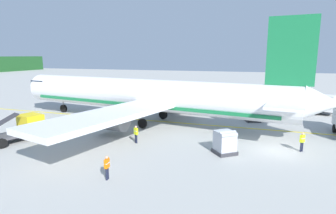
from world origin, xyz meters
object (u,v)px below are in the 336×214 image
at_px(airliner_foreground, 147,96).
at_px(cargo_container_mid, 225,142).
at_px(cargo_container_far, 280,110).
at_px(service_truck_catering, 312,103).
at_px(service_truck_baggage, 18,129).
at_px(crew_loader_left, 107,166).
at_px(cargo_container_near, 253,114).
at_px(crew_loader_right, 136,133).
at_px(crew_marshaller, 302,140).

relative_size(airliner_foreground, cargo_container_mid, 17.53).
bearing_deg(cargo_container_far, service_truck_catering, -47.40).
relative_size(service_truck_baggage, service_truck_catering, 1.16).
relative_size(airliner_foreground, crew_loader_left, 24.67).
bearing_deg(cargo_container_near, service_truck_baggage, 125.88).
xyz_separation_m(service_truck_baggage, crew_loader_right, (2.91, -11.26, -0.15)).
relative_size(service_truck_baggage, crew_marshaller, 4.26).
xyz_separation_m(crew_marshaller, crew_loader_right, (-2.35, 14.71, -0.01)).
height_order(cargo_container_near, crew_marshaller, cargo_container_near).
relative_size(service_truck_catering, cargo_container_mid, 2.66).
distance_m(crew_marshaller, crew_loader_right, 14.89).
bearing_deg(airliner_foreground, service_truck_catering, -58.10).
relative_size(service_truck_baggage, cargo_container_near, 3.35).
relative_size(crew_loader_left, crew_loader_right, 0.99).
bearing_deg(service_truck_catering, cargo_container_far, 132.60).
bearing_deg(cargo_container_mid, cargo_container_far, -17.73).
bearing_deg(cargo_container_near, cargo_container_far, -41.88).
relative_size(cargo_container_mid, cargo_container_far, 1.19).
bearing_deg(service_truck_baggage, crew_marshaller, -78.56).
relative_size(cargo_container_mid, crew_marshaller, 1.38).
xyz_separation_m(airliner_foreground, service_truck_baggage, (-10.87, 9.07, -2.23)).
bearing_deg(crew_loader_right, service_truck_catering, -41.46).
xyz_separation_m(airliner_foreground, cargo_container_mid, (-8.25, -10.58, -2.40)).
xyz_separation_m(cargo_container_far, crew_marshaller, (-14.22, -0.92, 0.07)).
distance_m(crew_loader_left, crew_loader_right, 8.00).
bearing_deg(service_truck_baggage, crew_loader_left, -111.22).
bearing_deg(crew_loader_left, crew_marshaller, -52.32).
height_order(service_truck_baggage, service_truck_catering, service_truck_catering).
bearing_deg(cargo_container_mid, service_truck_baggage, 97.62).
relative_size(cargo_container_near, cargo_container_mid, 0.92).
xyz_separation_m(airliner_foreground, crew_marshaller, (-5.62, -16.89, -2.37)).
relative_size(service_truck_baggage, crew_loader_right, 4.29).
bearing_deg(crew_loader_right, crew_marshaller, -80.94).
distance_m(service_truck_baggage, cargo_container_mid, 19.83).
bearing_deg(crew_loader_left, cargo_container_mid, -42.34).
height_order(cargo_container_near, cargo_container_mid, cargo_container_mid).
xyz_separation_m(airliner_foreground, cargo_container_near, (4.72, -12.49, -2.50)).
distance_m(cargo_container_near, crew_loader_right, 16.35).
xyz_separation_m(cargo_container_near, crew_loader_right, (-12.69, 10.31, 0.11)).
bearing_deg(crew_loader_right, service_truck_baggage, 104.49).
bearing_deg(crew_loader_left, cargo_container_far, -26.71).
xyz_separation_m(crew_loader_left, crew_loader_right, (7.86, 1.49, 0.01)).
relative_size(airliner_foreground, crew_loader_right, 24.42).
bearing_deg(airliner_foreground, crew_loader_right, -164.64).
xyz_separation_m(cargo_container_mid, crew_loader_right, (0.28, 8.40, 0.02)).
relative_size(airliner_foreground, crew_marshaller, 24.20).
relative_size(airliner_foreground, cargo_container_near, 19.03).
height_order(cargo_container_mid, crew_loader_left, cargo_container_mid).
bearing_deg(cargo_container_far, crew_loader_left, 153.29).
relative_size(cargo_container_near, cargo_container_far, 1.10).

